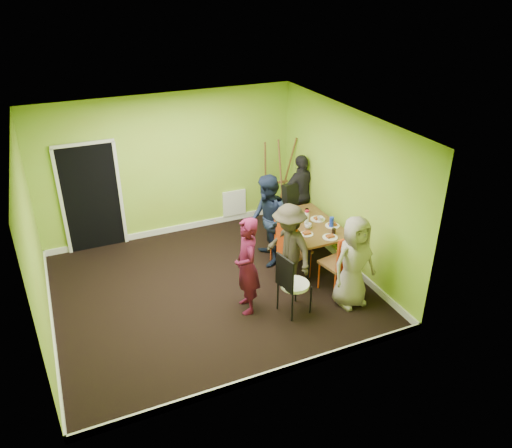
{
  "coord_description": "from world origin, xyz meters",
  "views": [
    {
      "loc": [
        -2.07,
        -6.63,
        4.79
      ],
      "look_at": [
        0.83,
        0.0,
        1.05
      ],
      "focal_mm": 35.0,
      "sensor_mm": 36.0,
      "label": 1
    }
  ],
  "objects_px": {
    "dining_table": "(310,226)",
    "person_left_far": "(267,221)",
    "person_standing": "(247,266)",
    "person_front_end": "(354,262)",
    "person_back_end": "(301,194)",
    "person_left_near": "(289,247)",
    "chair_left_near": "(292,249)",
    "chair_left_far": "(280,238)",
    "chair_back_end": "(295,199)",
    "thermos": "(307,218)",
    "chair_front_end": "(341,260)",
    "chair_bentwood": "(291,282)",
    "blue_bottle": "(332,222)",
    "easel": "(278,181)",
    "orange_bottle": "(299,219)"
  },
  "relations": [
    {
      "from": "dining_table",
      "to": "person_left_far",
      "type": "height_order",
      "value": "person_left_far"
    },
    {
      "from": "person_standing",
      "to": "person_front_end",
      "type": "height_order",
      "value": "person_standing"
    },
    {
      "from": "person_standing",
      "to": "person_back_end",
      "type": "bearing_deg",
      "value": 143.37
    },
    {
      "from": "person_left_near",
      "to": "chair_left_near",
      "type": "bearing_deg",
      "value": 125.54
    },
    {
      "from": "chair_left_far",
      "to": "chair_left_near",
      "type": "height_order",
      "value": "chair_left_near"
    },
    {
      "from": "chair_back_end",
      "to": "thermos",
      "type": "relative_size",
      "value": 4.49
    },
    {
      "from": "chair_front_end",
      "to": "chair_bentwood",
      "type": "height_order",
      "value": "chair_front_end"
    },
    {
      "from": "blue_bottle",
      "to": "person_standing",
      "type": "bearing_deg",
      "value": -161.01
    },
    {
      "from": "dining_table",
      "to": "thermos",
      "type": "height_order",
      "value": "thermos"
    },
    {
      "from": "chair_bentwood",
      "to": "chair_left_far",
      "type": "bearing_deg",
      "value": 149.19
    },
    {
      "from": "chair_left_near",
      "to": "person_back_end",
      "type": "xyz_separation_m",
      "value": [
        1.0,
        1.54,
        0.2
      ]
    },
    {
      "from": "person_standing",
      "to": "person_left_far",
      "type": "relative_size",
      "value": 0.95
    },
    {
      "from": "dining_table",
      "to": "chair_left_near",
      "type": "height_order",
      "value": "chair_left_near"
    },
    {
      "from": "dining_table",
      "to": "person_left_near",
      "type": "bearing_deg",
      "value": -140.43
    },
    {
      "from": "chair_front_end",
      "to": "chair_bentwood",
      "type": "relative_size",
      "value": 1.06
    },
    {
      "from": "thermos",
      "to": "blue_bottle",
      "type": "bearing_deg",
      "value": -36.65
    },
    {
      "from": "dining_table",
      "to": "thermos",
      "type": "distance_m",
      "value": 0.19
    },
    {
      "from": "chair_front_end",
      "to": "easel",
      "type": "height_order",
      "value": "easel"
    },
    {
      "from": "chair_bentwood",
      "to": "person_back_end",
      "type": "distance_m",
      "value": 2.78
    },
    {
      "from": "blue_bottle",
      "to": "person_left_far",
      "type": "xyz_separation_m",
      "value": [
        -0.99,
        0.52,
        -0.01
      ]
    },
    {
      "from": "chair_left_far",
      "to": "thermos",
      "type": "bearing_deg",
      "value": 61.97
    },
    {
      "from": "chair_back_end",
      "to": "person_standing",
      "type": "bearing_deg",
      "value": 30.4
    },
    {
      "from": "chair_front_end",
      "to": "person_left_far",
      "type": "height_order",
      "value": "person_left_far"
    },
    {
      "from": "chair_left_near",
      "to": "chair_bentwood",
      "type": "relative_size",
      "value": 1.05
    },
    {
      "from": "chair_left_far",
      "to": "chair_front_end",
      "type": "bearing_deg",
      "value": 9.85
    },
    {
      "from": "thermos",
      "to": "person_back_end",
      "type": "relative_size",
      "value": 0.15
    },
    {
      "from": "chair_left_far",
      "to": "chair_front_end",
      "type": "height_order",
      "value": "chair_front_end"
    },
    {
      "from": "thermos",
      "to": "orange_bottle",
      "type": "xyz_separation_m",
      "value": [
        -0.06,
        0.16,
        -0.08
      ]
    },
    {
      "from": "easel",
      "to": "thermos",
      "type": "bearing_deg",
      "value": -98.6
    },
    {
      "from": "person_standing",
      "to": "person_left_far",
      "type": "height_order",
      "value": "person_left_far"
    },
    {
      "from": "dining_table",
      "to": "chair_bentwood",
      "type": "distance_m",
      "value": 1.63
    },
    {
      "from": "chair_left_near",
      "to": "chair_back_end",
      "type": "distance_m",
      "value": 1.63
    },
    {
      "from": "chair_left_far",
      "to": "chair_bentwood",
      "type": "xyz_separation_m",
      "value": [
        -0.5,
        -1.39,
        0.05
      ]
    },
    {
      "from": "chair_bentwood",
      "to": "chair_left_near",
      "type": "bearing_deg",
      "value": 141.45
    },
    {
      "from": "chair_left_near",
      "to": "person_left_near",
      "type": "bearing_deg",
      "value": -61.05
    },
    {
      "from": "person_back_end",
      "to": "thermos",
      "type": "bearing_deg",
      "value": 56.55
    },
    {
      "from": "easel",
      "to": "person_standing",
      "type": "relative_size",
      "value": 1.15
    },
    {
      "from": "chair_left_far",
      "to": "orange_bottle",
      "type": "relative_size",
      "value": 11.02
    },
    {
      "from": "chair_front_end",
      "to": "person_standing",
      "type": "xyz_separation_m",
      "value": [
        -1.55,
        0.19,
        0.17
      ]
    },
    {
      "from": "chair_left_far",
      "to": "orange_bottle",
      "type": "distance_m",
      "value": 0.47
    },
    {
      "from": "chair_left_far",
      "to": "chair_front_end",
      "type": "distance_m",
      "value": 1.31
    },
    {
      "from": "dining_table",
      "to": "person_front_end",
      "type": "bearing_deg",
      "value": -91.06
    },
    {
      "from": "dining_table",
      "to": "chair_front_end",
      "type": "xyz_separation_m",
      "value": [
        -0.04,
        -1.09,
        -0.08
      ]
    },
    {
      "from": "chair_front_end",
      "to": "blue_bottle",
      "type": "xyz_separation_m",
      "value": [
        0.31,
        0.83,
        0.23
      ]
    },
    {
      "from": "person_standing",
      "to": "chair_left_near",
      "type": "bearing_deg",
      "value": 123.29
    },
    {
      "from": "chair_left_near",
      "to": "chair_back_end",
      "type": "xyz_separation_m",
      "value": [
        0.79,
        1.41,
        0.17
      ]
    },
    {
      "from": "chair_bentwood",
      "to": "person_back_end",
      "type": "height_order",
      "value": "person_back_end"
    },
    {
      "from": "dining_table",
      "to": "chair_back_end",
      "type": "distance_m",
      "value": 1.0
    },
    {
      "from": "easel",
      "to": "person_front_end",
      "type": "xyz_separation_m",
      "value": [
        -0.21,
        -3.12,
        -0.13
      ]
    },
    {
      "from": "chair_left_near",
      "to": "person_standing",
      "type": "relative_size",
      "value": 0.69
    }
  ]
}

